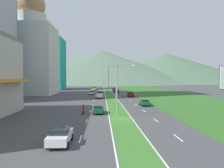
{
  "coord_description": "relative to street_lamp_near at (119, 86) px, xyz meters",
  "views": [
    {
      "loc": [
        -2.88,
        -33.13,
        6.3
      ],
      "look_at": [
        0.96,
        49.77,
        3.91
      ],
      "focal_mm": 35.23,
      "sensor_mm": 36.0,
      "label": 1
    }
  ],
  "objects": [
    {
      "name": "street_lamp_far",
      "position": [
        0.04,
        46.52,
        1.13
      ],
      "size": [
        3.36,
        0.38,
        10.72
      ],
      "color": "#99999E",
      "rests_on": "ground_plane"
    },
    {
      "name": "car_5",
      "position": [
        -6.75,
        -14.58,
        -4.19
      ],
      "size": [
        2.01,
        4.45,
        1.57
      ],
      "rotation": [
        0.0,
        0.0,
        1.57
      ],
      "color": "silver",
      "rests_on": "ground_plane"
    },
    {
      "name": "lane_dash_left_14",
      "position": [
        -5.01,
        109.15,
        -4.99
      ],
      "size": [
        0.16,
        2.8,
        0.01
      ],
      "primitive_type": "cube",
      "color": "silver",
      "rests_on": "ground_plane"
    },
    {
      "name": "lane_dash_left_8",
      "position": [
        -5.01,
        52.82,
        -4.99
      ],
      "size": [
        0.16,
        2.8,
        0.01
      ],
      "primitive_type": "cube",
      "color": "silver",
      "rests_on": "ground_plane"
    },
    {
      "name": "lane_dash_right_11",
      "position": [
        5.19,
        80.98,
        -4.99
      ],
      "size": [
        0.16,
        2.8,
        0.01
      ],
      "primitive_type": "cube",
      "color": "silver",
      "rests_on": "ground_plane"
    },
    {
      "name": "car_2",
      "position": [
        -6.61,
        77.61,
        -4.2
      ],
      "size": [
        1.99,
        4.14,
        1.53
      ],
      "rotation": [
        0.0,
        0.0,
        1.57
      ],
      "color": "yellow",
      "rests_on": "ground_plane"
    },
    {
      "name": "lane_dash_left_11",
      "position": [
        -5.01,
        80.98,
        -4.99
      ],
      "size": [
        0.16,
        2.8,
        0.01
      ],
      "primitive_type": "cube",
      "color": "silver",
      "rests_on": "ground_plane"
    },
    {
      "name": "midrise_colored",
      "position": [
        -31.81,
        82.28,
        8.39
      ],
      "size": [
        17.47,
        17.47,
        26.77
      ],
      "primitive_type": "cube",
      "color": "teal",
      "rests_on": "ground_plane"
    },
    {
      "name": "grass_median",
      "position": [
        0.09,
        57.72,
        -4.96
      ],
      "size": [
        3.2,
        240.0,
        0.06
      ],
      "primitive_type": "cube",
      "color": "#387028",
      "rests_on": "ground_plane"
    },
    {
      "name": "lane_dash_left_4",
      "position": [
        -5.01,
        15.27,
        -4.99
      ],
      "size": [
        0.16,
        2.8,
        0.01
      ],
      "primitive_type": "cube",
      "color": "silver",
      "rests_on": "ground_plane"
    },
    {
      "name": "lane_dash_left_9",
      "position": [
        -5.01,
        62.21,
        -4.99
      ],
      "size": [
        0.16,
        2.8,
        0.01
      ],
      "primitive_type": "cube",
      "color": "silver",
      "rests_on": "ground_plane"
    },
    {
      "name": "car_7",
      "position": [
        3.34,
        69.47,
        -4.22
      ],
      "size": [
        1.94,
        4.41,
        1.54
      ],
      "rotation": [
        0.0,
        0.0,
        -1.57
      ],
      "color": "maroon",
      "rests_on": "ground_plane"
    },
    {
      "name": "lane_dash_left_6",
      "position": [
        -5.01,
        34.04,
        -4.99
      ],
      "size": [
        0.16,
        2.8,
        0.01
      ],
      "primitive_type": "cube",
      "color": "silver",
      "rests_on": "ground_plane"
    },
    {
      "name": "car_3",
      "position": [
        6.78,
        36.69,
        -4.18
      ],
      "size": [
        1.88,
        4.53,
        1.61
      ],
      "rotation": [
        0.0,
        0.0,
        -1.57
      ],
      "color": "maroon",
      "rests_on": "ground_plane"
    },
    {
      "name": "street_lamp_near",
      "position": [
        0.0,
        0.0,
        0.0
      ],
      "size": [
        3.03,
        0.49,
        8.59
      ],
      "color": "#99999E",
      "rests_on": "ground_plane"
    },
    {
      "name": "street_lamp_mid",
      "position": [
        0.6,
        23.31,
        -0.08
      ],
      "size": [
        3.33,
        0.44,
        8.37
      ],
      "color": "#99999E",
      "rests_on": "ground_plane"
    },
    {
      "name": "ground_plane",
      "position": [
        0.09,
        -2.28,
        -4.99
      ],
      "size": [
        600.0,
        600.0,
        0.0
      ],
      "primitive_type": "plane",
      "color": "#424244"
    },
    {
      "name": "lane_dash_right_10",
      "position": [
        5.19,
        71.59,
        -4.99
      ],
      "size": [
        0.16,
        2.8,
        0.01
      ],
      "primitive_type": "cube",
      "color": "silver",
      "rests_on": "ground_plane"
    },
    {
      "name": "car_4",
      "position": [
        3.44,
        56.07,
        -4.24
      ],
      "size": [
        1.92,
        4.57,
        1.45
      ],
      "rotation": [
        0.0,
        0.0,
        -1.57
      ],
      "color": "#0C5128",
      "rests_on": "ground_plane"
    },
    {
      "name": "lane_dash_right_6",
      "position": [
        5.19,
        34.04,
        -4.99
      ],
      "size": [
        0.16,
        2.8,
        0.01
      ],
      "primitive_type": "cube",
      "color": "silver",
      "rests_on": "ground_plane"
    },
    {
      "name": "pickup_truck_0",
      "position": [
        -3.48,
        32.61,
        -4.01
      ],
      "size": [
        2.18,
        5.4,
        2.0
      ],
      "rotation": [
        0.0,
        0.0,
        1.57
      ],
      "color": "silver",
      "rests_on": "ground_plane"
    },
    {
      "name": "grass_verge_right",
      "position": [
        20.69,
        57.72,
        -4.96
      ],
      "size": [
        24.0,
        240.0,
        0.06
      ],
      "primitive_type": "cube",
      "color": "#2D6023",
      "rests_on": "ground_plane"
    },
    {
      "name": "hill_far_center",
      "position": [
        -2.95,
        240.36,
        15.28
      ],
      "size": [
        227.08,
        227.08,
        40.53
      ],
      "primitive_type": "cone",
      "color": "#516B56",
      "rests_on": "ground_plane"
    },
    {
      "name": "lane_dash_left_3",
      "position": [
        -5.01,
        5.88,
        -4.99
      ],
      "size": [
        0.16,
        2.8,
        0.01
      ],
      "primitive_type": "cube",
      "color": "silver",
      "rests_on": "ground_plane"
    },
    {
      "name": "lane_dash_right_8",
      "position": [
        5.19,
        52.82,
        -4.99
      ],
      "size": [
        0.16,
        2.8,
        0.01
      ],
      "primitive_type": "cube",
      "color": "silver",
      "rests_on": "ground_plane"
    },
    {
      "name": "lane_dash_right_5",
      "position": [
        5.19,
        24.66,
        -4.99
      ],
      "size": [
        0.16,
        2.8,
        0.01
      ],
      "primitive_type": "cube",
      "color": "silver",
      "rests_on": "ground_plane"
    },
    {
      "name": "car_1",
      "position": [
        6.91,
        13.48,
        -4.27
      ],
      "size": [
        1.99,
        4.33,
        1.37
      ],
      "rotation": [
        0.0,
        0.0,
        -1.57
      ],
      "color": "#0C5128",
      "rests_on": "ground_plane"
    },
    {
      "name": "car_8",
      "position": [
        -6.59,
        46.48,
        -4.27
      ],
      "size": [
        1.93,
        4.73,
        1.38
      ],
      "rotation": [
        0.0,
        0.0,
        1.57
      ],
      "color": "silver",
      "rests_on": "ground_plane"
    },
    {
      "name": "lane_dash_right_14",
      "position": [
        5.19,
        109.15,
        -4.99
      ],
      "size": [
        0.16,
        2.8,
        0.01
      ],
      "primitive_type": "cube",
      "color": "silver",
      "rests_on": "ground_plane"
    },
    {
      "name": "lane_dash_right_4",
      "position": [
        5.19,
        15.27,
        -4.99
      ],
      "size": [
        0.16,
        2.8,
        0.01
      ],
      "primitive_type": "cube",
      "color": "silver",
      "rests_on": "ground_plane"
    },
    {
      "name": "lane_dash_right_3",
      "position": [
        5.19,
        5.88,
        -4.99
      ],
      "size": [
        0.16,
        2.8,
        0.01
      ],
      "primitive_type": "cube",
      "color": "silver",
      "rests_on": "ground_plane"
    },
    {
      "name": "car_6",
      "position": [
        -3.4,
        3.21,
        -4.25
      ],
      "size": [
        1.91,
        4.3,
        1.43
      ],
      "rotation": [
        0.0,
        0.0,
        1.57
      ],
      "color": "#0C5128",
      "rests_on": "ground_plane"
    },
    {
      "name": "hill_far_right",
      "position": [
        87.75,
        265.8,
        14.89
      ],
      "size": [
        228.69,
        228.69,
        39.76
      ],
      "primitive_type": "cone",
      "color": "#47664C",
      "rests_on": "ground_plane"
    },
    {
      "name": "motorcycle_rider",
      "position": [
        -6.01,
        2.81,
        -4.25
      ],
      "size": [
        0.36,
        2.0,
        1.8
      ],
      "rotation": [
        0.0,
        0.0,
        1.57
      ],
      "color": "black",
      "rests_on": "ground_plane"
    },
    {
      "name": "lane_dash_left_10",
      "position": [
        -5.01,
        71.59,
        -4.99
      ],
      "size": [
        0.16,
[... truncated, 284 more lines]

